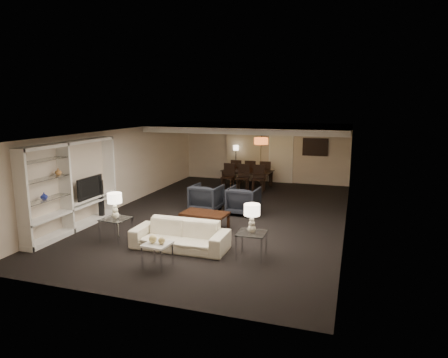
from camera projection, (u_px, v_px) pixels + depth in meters
name	position (u px, v px, depth m)	size (l,w,h in m)	color
floor	(224.00, 215.00, 12.02)	(11.00, 11.00, 0.00)	black
ceiling	(224.00, 132.00, 11.55)	(7.00, 11.00, 0.02)	silver
wall_back	(265.00, 152.00, 16.91)	(7.00, 0.02, 2.50)	#C3B29D
wall_front	(121.00, 229.00, 6.66)	(7.00, 0.02, 2.50)	#C3B29D
wall_left	(121.00, 168.00, 12.86)	(0.02, 11.00, 2.50)	#C3B29D
wall_right	(348.00, 181.00, 10.70)	(0.02, 11.00, 2.50)	#C3B29D
ceiling_soffit	(253.00, 128.00, 14.83)	(7.00, 4.00, 0.20)	silver
curtains	(244.00, 153.00, 17.12)	(1.50, 0.12, 2.40)	beige
door	(281.00, 158.00, 16.71)	(0.90, 0.05, 2.10)	silver
painting	(315.00, 147.00, 16.17)	(0.95, 0.04, 0.65)	#142D38
media_unit	(72.00, 187.00, 10.39)	(0.38, 3.40, 2.35)	white
pendant_light	(261.00, 141.00, 14.83)	(0.52, 0.52, 0.24)	#D8591E
sofa	(180.00, 235.00, 9.18)	(2.22, 0.87, 0.65)	beige
coffee_table	(205.00, 220.00, 10.70)	(1.22, 0.71, 0.44)	black
armchair_left	(206.00, 198.00, 12.43)	(0.88, 0.91, 0.83)	black
armchair_right	(243.00, 201.00, 12.06)	(0.88, 0.91, 0.83)	black
side_table_left	(116.00, 230.00, 9.72)	(0.61, 0.61, 0.57)	silver
side_table_right	(252.00, 245.00, 8.67)	(0.61, 0.61, 0.57)	silver
table_lamp_left	(115.00, 206.00, 9.60)	(0.35, 0.35, 0.63)	white
table_lamp_right	(252.00, 218.00, 8.55)	(0.35, 0.35, 0.63)	beige
marble_table	(158.00, 255.00, 8.17)	(0.51, 0.51, 0.51)	white
gold_gourd_a	(153.00, 239.00, 8.14)	(0.16, 0.16, 0.16)	#EDD57D
gold_gourd_b	(162.00, 241.00, 8.08)	(0.14, 0.14, 0.14)	tan
television	(87.00, 187.00, 10.91)	(0.14, 1.03, 0.59)	black
vase_blue	(44.00, 196.00, 9.46)	(0.17, 0.17, 0.18)	navy
vase_amber	(58.00, 172.00, 9.86)	(0.16, 0.16, 0.17)	#BD7E3F
floor_speaker	(101.00, 200.00, 11.43)	(0.13, 0.13, 1.16)	black
dining_table	(247.00, 179.00, 15.86)	(1.93, 1.07, 0.68)	black
chair_nl	(228.00, 177.00, 15.41)	(0.47, 0.47, 1.00)	black
chair_nm	(243.00, 178.00, 15.22)	(0.47, 0.47, 1.00)	black
chair_nr	(258.00, 179.00, 15.04)	(0.47, 0.47, 1.00)	black
chair_fl	(237.00, 171.00, 16.62)	(0.47, 0.47, 1.00)	black
chair_fm	(251.00, 172.00, 16.44)	(0.47, 0.47, 1.00)	black
chair_fr	(265.00, 173.00, 16.25)	(0.47, 0.47, 1.00)	black
floor_lamp	(236.00, 163.00, 16.98)	(0.22, 0.22, 1.55)	black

